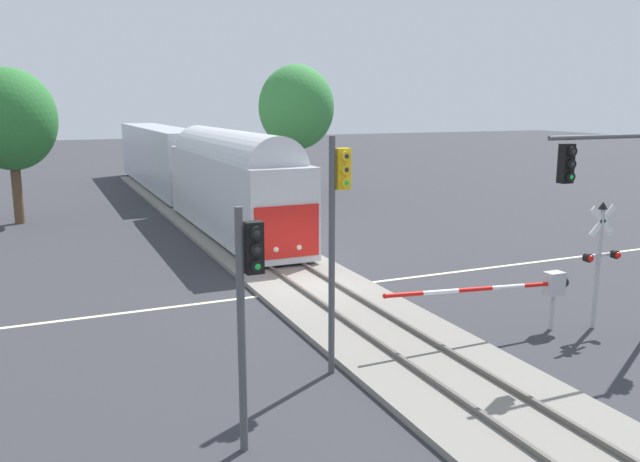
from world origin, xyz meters
TOP-DOWN VIEW (x-y plane):
  - ground_plane at (0.00, 0.00)m, footprint 220.00×220.00m
  - road_centre_stripe at (0.00, 0.00)m, footprint 44.00×0.20m
  - railway_track at (0.00, 0.00)m, footprint 4.40×80.00m
  - commuter_train at (0.00, 21.50)m, footprint 3.04×40.50m
  - crossing_gate_near at (4.19, -6.82)m, footprint 6.42×0.40m
  - crossing_signal_mast at (6.26, -7.28)m, footprint 1.36×0.44m
  - traffic_signal_near_left at (-5.52, -9.80)m, footprint 0.53×0.38m
  - traffic_signal_near_right at (5.66, -8.68)m, footprint 4.55×0.38m
  - traffic_signal_median at (-2.39, -7.09)m, footprint 0.53×0.38m
  - elm_centre_background at (8.33, 22.71)m, footprint 5.44×5.44m
  - oak_behind_train at (-10.23, 19.11)m, footprint 4.97×4.97m

SIDE VIEW (x-z plane):
  - ground_plane at x=0.00m, z-range 0.00..0.00m
  - road_centre_stripe at x=0.00m, z-range 0.00..0.01m
  - railway_track at x=0.00m, z-range -0.06..0.26m
  - crossing_gate_near at x=4.19m, z-range 0.51..2.35m
  - crossing_signal_mast at x=6.26m, z-range 0.43..4.35m
  - commuter_train at x=0.00m, z-range 0.20..5.36m
  - traffic_signal_near_left at x=-5.52m, z-range 0.84..5.74m
  - traffic_signal_median at x=-2.39m, z-range 1.01..7.03m
  - traffic_signal_near_right at x=5.66m, z-range 1.57..7.74m
  - oak_behind_train at x=-10.23m, z-range 1.50..10.25m
  - elm_centre_background at x=8.33m, z-range 1.70..11.23m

